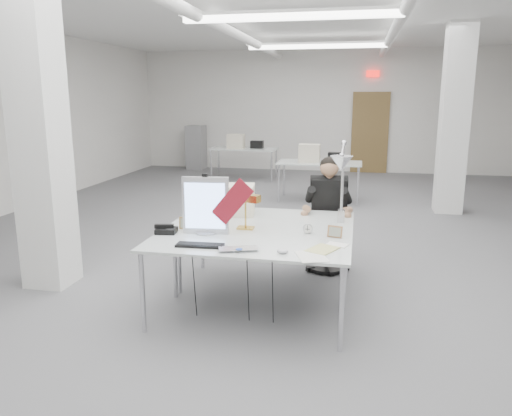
{
  "coord_description": "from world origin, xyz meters",
  "views": [
    {
      "loc": [
        0.91,
        -6.61,
        2.01
      ],
      "look_at": [
        -0.03,
        -2.0,
        0.95
      ],
      "focal_mm": 35.0,
      "sensor_mm": 36.0,
      "label": 1
    }
  ],
  "objects_px": {
    "desk_main": "(248,243)",
    "beige_monitor": "(238,200)",
    "seated_person": "(329,196)",
    "bankers_lamp": "(246,210)",
    "office_chair": "(328,231)",
    "monitor": "(206,205)",
    "architect_lamp": "(342,183)",
    "desk_phone": "(166,231)",
    "laptop": "(239,251)"
  },
  "relations": [
    {
      "from": "seated_person",
      "to": "desk_phone",
      "type": "bearing_deg",
      "value": -143.13
    },
    {
      "from": "seated_person",
      "to": "beige_monitor",
      "type": "distance_m",
      "value": 1.07
    },
    {
      "from": "laptop",
      "to": "desk_phone",
      "type": "xyz_separation_m",
      "value": [
        -0.81,
        0.44,
        0.01
      ]
    },
    {
      "from": "desk_main",
      "to": "architect_lamp",
      "type": "relative_size",
      "value": 2.02
    },
    {
      "from": "laptop",
      "to": "bankers_lamp",
      "type": "relative_size",
      "value": 0.87
    },
    {
      "from": "desk_main",
      "to": "bankers_lamp",
      "type": "xyz_separation_m",
      "value": [
        -0.12,
        0.42,
        0.2
      ]
    },
    {
      "from": "laptop",
      "to": "desk_main",
      "type": "bearing_deg",
      "value": 70.63
    },
    {
      "from": "office_chair",
      "to": "bankers_lamp",
      "type": "height_order",
      "value": "bankers_lamp"
    },
    {
      "from": "bankers_lamp",
      "to": "architect_lamp",
      "type": "bearing_deg",
      "value": 32.13
    },
    {
      "from": "office_chair",
      "to": "desk_main",
      "type": "bearing_deg",
      "value": -118.69
    },
    {
      "from": "desk_phone",
      "to": "monitor",
      "type": "bearing_deg",
      "value": 2.74
    },
    {
      "from": "seated_person",
      "to": "architect_lamp",
      "type": "xyz_separation_m",
      "value": [
        0.17,
        -0.86,
        0.3
      ]
    },
    {
      "from": "office_chair",
      "to": "architect_lamp",
      "type": "height_order",
      "value": "architect_lamp"
    },
    {
      "from": "laptop",
      "to": "architect_lamp",
      "type": "distance_m",
      "value": 1.31
    },
    {
      "from": "office_chair",
      "to": "monitor",
      "type": "bearing_deg",
      "value": -134.95
    },
    {
      "from": "architect_lamp",
      "to": "office_chair",
      "type": "bearing_deg",
      "value": 98.99
    },
    {
      "from": "desk_phone",
      "to": "beige_monitor",
      "type": "relative_size",
      "value": 0.55
    },
    {
      "from": "bankers_lamp",
      "to": "beige_monitor",
      "type": "relative_size",
      "value": 1.1
    },
    {
      "from": "monitor",
      "to": "beige_monitor",
      "type": "xyz_separation_m",
      "value": [
        0.12,
        0.79,
        -0.1
      ]
    },
    {
      "from": "desk_main",
      "to": "seated_person",
      "type": "xyz_separation_m",
      "value": [
        0.61,
        1.5,
        0.16
      ]
    },
    {
      "from": "laptop",
      "to": "bankers_lamp",
      "type": "bearing_deg",
      "value": 79.89
    },
    {
      "from": "seated_person",
      "to": "architect_lamp",
      "type": "bearing_deg",
      "value": -86.16
    },
    {
      "from": "seated_person",
      "to": "bankers_lamp",
      "type": "height_order",
      "value": "seated_person"
    },
    {
      "from": "desk_main",
      "to": "laptop",
      "type": "height_order",
      "value": "laptop"
    },
    {
      "from": "seated_person",
      "to": "beige_monitor",
      "type": "xyz_separation_m",
      "value": [
        -0.93,
        -0.51,
        0.02
      ]
    },
    {
      "from": "desk_main",
      "to": "office_chair",
      "type": "bearing_deg",
      "value": 68.51
    },
    {
      "from": "seated_person",
      "to": "laptop",
      "type": "bearing_deg",
      "value": -115.83
    },
    {
      "from": "desk_main",
      "to": "laptop",
      "type": "distance_m",
      "value": 0.32
    },
    {
      "from": "desk_main",
      "to": "architect_lamp",
      "type": "xyz_separation_m",
      "value": [
        0.78,
        0.64,
        0.46
      ]
    },
    {
      "from": "desk_main",
      "to": "bankers_lamp",
      "type": "height_order",
      "value": "bankers_lamp"
    },
    {
      "from": "beige_monitor",
      "to": "monitor",
      "type": "bearing_deg",
      "value": -106.63
    },
    {
      "from": "office_chair",
      "to": "monitor",
      "type": "xyz_separation_m",
      "value": [
        -1.05,
        -1.36,
        0.55
      ]
    },
    {
      "from": "desk_main",
      "to": "beige_monitor",
      "type": "height_order",
      "value": "beige_monitor"
    },
    {
      "from": "office_chair",
      "to": "beige_monitor",
      "type": "bearing_deg",
      "value": -156.03
    },
    {
      "from": "office_chair",
      "to": "seated_person",
      "type": "bearing_deg",
      "value": -97.2
    },
    {
      "from": "monitor",
      "to": "laptop",
      "type": "height_order",
      "value": "monitor"
    },
    {
      "from": "desk_main",
      "to": "monitor",
      "type": "height_order",
      "value": "monitor"
    },
    {
      "from": "seated_person",
      "to": "desk_phone",
      "type": "distance_m",
      "value": 1.98
    },
    {
      "from": "monitor",
      "to": "laptop",
      "type": "relative_size",
      "value": 1.63
    },
    {
      "from": "laptop",
      "to": "beige_monitor",
      "type": "height_order",
      "value": "beige_monitor"
    },
    {
      "from": "desk_main",
      "to": "beige_monitor",
      "type": "bearing_deg",
      "value": 108.28
    },
    {
      "from": "monitor",
      "to": "architect_lamp",
      "type": "relative_size",
      "value": 0.6
    },
    {
      "from": "desk_main",
      "to": "laptop",
      "type": "bearing_deg",
      "value": -90.65
    },
    {
      "from": "desk_main",
      "to": "office_chair",
      "type": "relative_size",
      "value": 1.92
    },
    {
      "from": "desk_main",
      "to": "bankers_lamp",
      "type": "bearing_deg",
      "value": 105.4
    },
    {
      "from": "desk_main",
      "to": "seated_person",
      "type": "distance_m",
      "value": 1.62
    },
    {
      "from": "beige_monitor",
      "to": "architect_lamp",
      "type": "distance_m",
      "value": 1.19
    },
    {
      "from": "bankers_lamp",
      "to": "seated_person",
      "type": "bearing_deg",
      "value": 74.36
    },
    {
      "from": "seated_person",
      "to": "architect_lamp",
      "type": "distance_m",
      "value": 0.92
    },
    {
      "from": "desk_main",
      "to": "beige_monitor",
      "type": "xyz_separation_m",
      "value": [
        -0.32,
        0.98,
        0.17
      ]
    }
  ]
}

